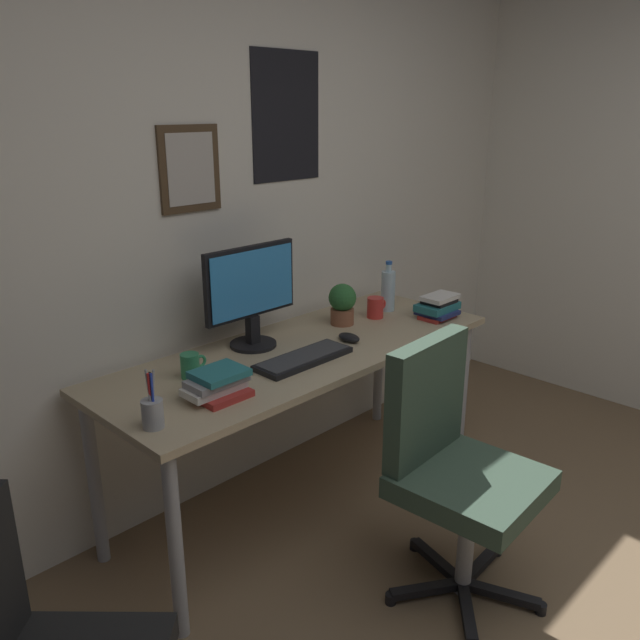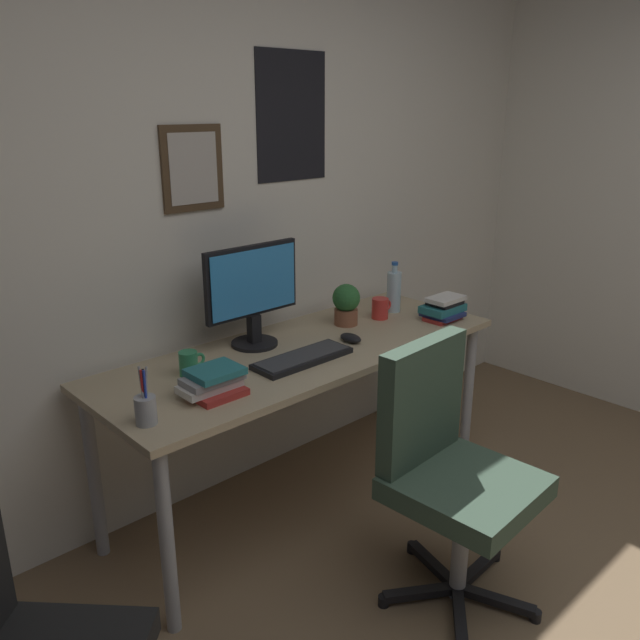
% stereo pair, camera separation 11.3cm
% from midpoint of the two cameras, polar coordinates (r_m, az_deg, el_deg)
% --- Properties ---
extents(wall_back, '(4.40, 0.10, 2.60)m').
position_cam_midpoint_polar(wall_back, '(2.86, -7.16, 9.88)').
color(wall_back, silver).
rests_on(wall_back, ground_plane).
extents(desk, '(1.82, 0.67, 0.74)m').
position_cam_midpoint_polar(desk, '(2.77, -0.24, -3.96)').
color(desk, tan).
rests_on(desk, ground_plane).
extents(office_chair, '(0.56, 0.57, 0.95)m').
position_cam_midpoint_polar(office_chair, '(2.37, 12.57, -12.22)').
color(office_chair, '#334738').
rests_on(office_chair, ground_plane).
extents(monitor, '(0.46, 0.20, 0.43)m').
position_cam_midpoint_polar(monitor, '(2.71, -4.80, 2.54)').
color(monitor, black).
rests_on(monitor, desk).
extents(keyboard, '(0.43, 0.15, 0.03)m').
position_cam_midpoint_polar(keyboard, '(2.60, -0.30, -3.40)').
color(keyboard, black).
rests_on(keyboard, desk).
extents(computer_mouse, '(0.06, 0.11, 0.04)m').
position_cam_midpoint_polar(computer_mouse, '(2.81, 3.88, -1.61)').
color(computer_mouse, black).
rests_on(computer_mouse, desk).
extents(water_bottle, '(0.07, 0.07, 0.25)m').
position_cam_midpoint_polar(water_bottle, '(3.23, 7.55, 2.57)').
color(water_bottle, silver).
rests_on(water_bottle, desk).
extents(coffee_mug_near, '(0.12, 0.08, 0.10)m').
position_cam_midpoint_polar(coffee_mug_near, '(3.13, 6.39, 1.04)').
color(coffee_mug_near, red).
rests_on(coffee_mug_near, desk).
extents(coffee_mug_far, '(0.11, 0.07, 0.10)m').
position_cam_midpoint_polar(coffee_mug_far, '(2.49, -10.23, -3.80)').
color(coffee_mug_far, '#2D8C59').
rests_on(coffee_mug_far, desk).
extents(potted_plant, '(0.13, 0.13, 0.19)m').
position_cam_midpoint_polar(potted_plant, '(3.01, 3.40, 1.50)').
color(potted_plant, brown).
rests_on(potted_plant, desk).
extents(pen_cup, '(0.07, 0.07, 0.20)m').
position_cam_midpoint_polar(pen_cup, '(2.15, -13.71, -7.63)').
color(pen_cup, '#9EA0A5').
rests_on(pen_cup, desk).
extents(book_stack_left, '(0.21, 0.16, 0.11)m').
position_cam_midpoint_polar(book_stack_left, '(3.16, 11.87, 1.01)').
color(book_stack_left, '#B22D28').
rests_on(book_stack_left, desk).
extents(book_stack_right, '(0.23, 0.16, 0.10)m').
position_cam_midpoint_polar(book_stack_right, '(2.31, -8.00, -5.48)').
color(book_stack_right, '#B22D28').
rests_on(book_stack_right, desk).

